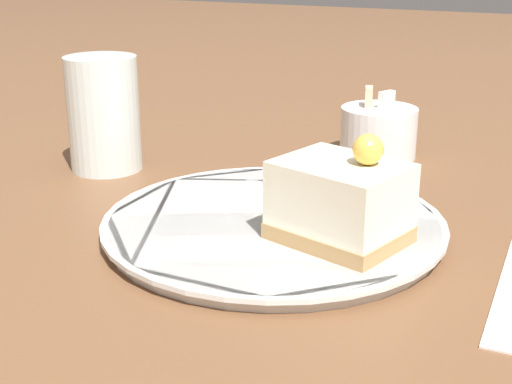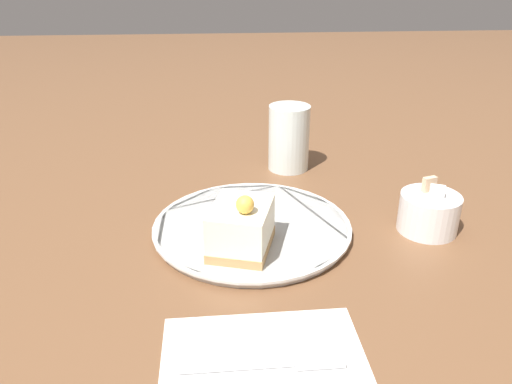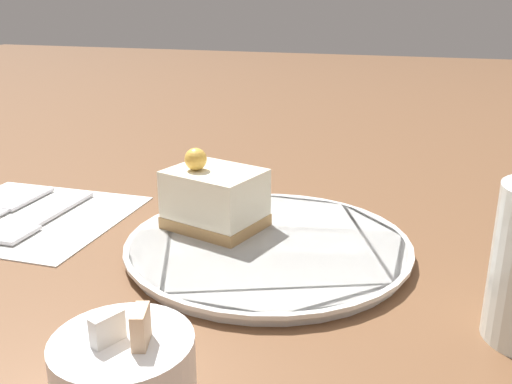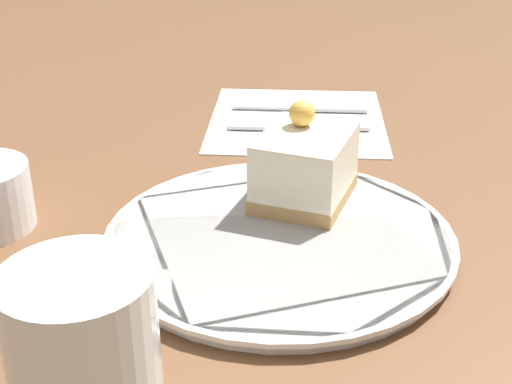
# 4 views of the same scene
# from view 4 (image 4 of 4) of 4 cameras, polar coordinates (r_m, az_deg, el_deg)

# --- Properties ---
(ground_plane) EXTENTS (4.00, 4.00, 0.00)m
(ground_plane) POSITION_cam_4_polar(r_m,az_deg,el_deg) (0.59, 2.51, -3.74)
(ground_plane) COLOR brown
(plate) EXTENTS (0.28, 0.28, 0.01)m
(plate) POSITION_cam_4_polar(r_m,az_deg,el_deg) (0.58, 1.88, -3.77)
(plate) COLOR silver
(plate) RESTS_ON ground_plane
(cake_slice) EXTENTS (0.11, 0.10, 0.08)m
(cake_slice) POSITION_cam_4_polar(r_m,az_deg,el_deg) (0.61, 3.94, 2.11)
(cake_slice) COLOR #AD8451
(cake_slice) RESTS_ON plate
(napkin) EXTENTS (0.22, 0.20, 0.00)m
(napkin) POSITION_cam_4_polar(r_m,az_deg,el_deg) (0.84, 3.49, 5.80)
(napkin) COLOR white
(napkin) RESTS_ON ground_plane
(fork) EXTENTS (0.02, 0.16, 0.00)m
(fork) POSITION_cam_4_polar(r_m,az_deg,el_deg) (0.81, 2.43, 5.31)
(fork) COLOR silver
(fork) RESTS_ON napkin
(knife) EXTENTS (0.01, 0.16, 0.00)m
(knife) POSITION_cam_4_polar(r_m,az_deg,el_deg) (0.87, 4.55, 6.69)
(knife) COLOR silver
(knife) RESTS_ON napkin
(drinking_glass) EXTENTS (0.07, 0.07, 0.12)m
(drinking_glass) POSITION_cam_4_polar(r_m,az_deg,el_deg) (0.37, -13.38, -14.13)
(drinking_glass) COLOR silver
(drinking_glass) RESTS_ON ground_plane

